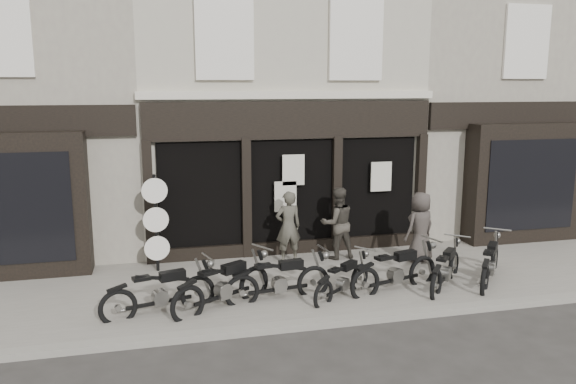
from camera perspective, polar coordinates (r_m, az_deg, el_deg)
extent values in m
plane|color=#2D2B28|center=(11.64, 3.96, -10.79)|extent=(90.00, 90.00, 0.00)
cube|color=slate|center=(12.42, 2.70, -9.06)|extent=(30.00, 4.20, 0.12)
cube|color=gray|center=(10.52, 6.07, -12.85)|extent=(30.00, 0.25, 0.13)
cube|color=#AFAA96|center=(16.65, -2.18, 10.15)|extent=(7.20, 6.00, 8.20)
cube|color=black|center=(13.66, 0.43, 7.31)|extent=(7.10, 0.18, 0.90)
cube|color=black|center=(13.97, 0.36, -0.68)|extent=(6.50, 0.10, 2.95)
cube|color=black|center=(14.22, 0.42, -5.80)|extent=(7.10, 0.20, 0.44)
cube|color=beige|center=(13.67, 0.41, 9.83)|extent=(7.30, 0.22, 0.18)
cube|color=silver|center=(13.42, -6.48, 15.51)|extent=(1.35, 0.12, 2.00)
cube|color=black|center=(13.45, -6.50, 15.50)|extent=(1.05, 0.06, 1.70)
cube|color=silver|center=(14.19, 6.92, 15.24)|extent=(1.35, 0.12, 2.00)
cube|color=black|center=(14.22, 6.88, 15.23)|extent=(1.05, 0.06, 1.70)
cube|color=black|center=(13.49, -13.93, -1.20)|extent=(0.22, 0.22, 3.00)
cube|color=black|center=(13.66, -4.24, -0.77)|extent=(0.22, 0.22, 3.00)
cube|color=black|center=(14.21, 4.95, -0.33)|extent=(0.22, 0.22, 3.00)
cube|color=black|center=(15.09, 13.26, 0.07)|extent=(0.22, 0.22, 3.00)
cube|color=beige|center=(13.67, 0.55, 2.25)|extent=(0.55, 0.04, 0.75)
cube|color=beige|center=(14.44, 9.43, 1.56)|extent=(0.55, 0.04, 0.75)
cube|color=beige|center=(13.74, -0.27, -0.46)|extent=(0.55, 0.04, 0.75)
cube|color=gray|center=(16.59, -24.51, 9.21)|extent=(5.50, 6.00, 8.20)
cube|color=black|center=(13.56, -26.30, -1.30)|extent=(3.20, 0.70, 3.20)
cube|color=black|center=(13.22, -26.62, -1.60)|extent=(2.60, 0.06, 2.40)
cube|color=black|center=(13.63, -26.66, 6.39)|extent=(5.40, 0.16, 0.70)
cube|color=gray|center=(18.96, 17.27, 9.75)|extent=(5.50, 6.00, 8.20)
cube|color=black|center=(16.37, 22.78, 0.87)|extent=(3.20, 0.70, 3.20)
cube|color=black|center=(16.09, 23.51, 0.66)|extent=(2.60, 0.06, 2.40)
cube|color=black|center=(16.43, 22.62, 7.24)|extent=(5.40, 0.16, 0.70)
cube|color=silver|center=(16.46, 23.08, 13.85)|extent=(1.30, 0.10, 1.90)
cube|color=black|center=(16.48, 23.02, 13.85)|extent=(1.00, 0.06, 1.60)
torus|color=black|center=(11.08, -9.15, -10.10)|extent=(0.71, 0.28, 0.71)
torus|color=black|center=(10.71, -16.89, -11.20)|extent=(0.71, 0.28, 0.71)
cube|color=black|center=(10.89, -12.94, -10.87)|extent=(1.20, 0.38, 0.06)
cube|color=gray|center=(10.86, -12.85, -10.44)|extent=(0.29, 0.25, 0.27)
cube|color=black|center=(10.79, -11.65, -8.30)|extent=(0.51, 0.30, 0.18)
cube|color=black|center=(10.63, -14.68, -8.49)|extent=(0.36, 0.28, 0.06)
cylinder|color=gray|center=(10.94, -8.13, -6.56)|extent=(0.20, 0.59, 0.04)
torus|color=black|center=(11.39, -3.49, -9.30)|extent=(0.69, 0.46, 0.74)
torus|color=black|center=(10.51, -10.15, -11.22)|extent=(0.69, 0.46, 0.74)
cube|color=black|center=(10.95, -6.67, -10.45)|extent=(1.14, 0.70, 0.07)
cube|color=gray|center=(10.93, -6.59, -10.00)|extent=(0.32, 0.30, 0.28)
cube|color=black|center=(10.94, -5.55, -7.66)|extent=(0.52, 0.41, 0.18)
cube|color=black|center=(10.58, -8.15, -8.12)|extent=(0.39, 0.35, 0.07)
cylinder|color=gray|center=(11.32, -2.61, -5.61)|extent=(0.35, 0.56, 0.04)
torus|color=black|center=(11.51, 2.57, -9.16)|extent=(0.71, 0.19, 0.71)
torus|color=black|center=(11.02, -4.71, -10.11)|extent=(0.71, 0.19, 0.71)
cube|color=black|center=(11.26, -0.98, -9.84)|extent=(1.23, 0.22, 0.06)
cube|color=gray|center=(11.24, -0.89, -9.43)|extent=(0.27, 0.22, 0.27)
cube|color=black|center=(11.19, 0.31, -7.38)|extent=(0.50, 0.24, 0.18)
cube|color=black|center=(10.99, -2.53, -7.51)|extent=(0.34, 0.25, 0.06)
cylinder|color=gray|center=(11.39, 3.66, -5.77)|extent=(0.12, 0.60, 0.04)
torus|color=black|center=(12.00, 7.27, -8.65)|extent=(0.53, 0.43, 0.61)
torus|color=black|center=(10.98, 3.62, -10.45)|extent=(0.53, 0.43, 0.61)
cube|color=black|center=(11.49, 5.53, -9.68)|extent=(0.88, 0.68, 0.05)
cube|color=gray|center=(11.48, 5.59, -9.32)|extent=(0.27, 0.26, 0.23)
cube|color=black|center=(11.54, 6.21, -7.44)|extent=(0.42, 0.37, 0.15)
cube|color=black|center=(11.13, 4.80, -7.90)|extent=(0.32, 0.31, 0.05)
cylinder|color=gray|center=(11.98, 7.84, -5.72)|extent=(0.34, 0.43, 0.03)
torus|color=black|center=(12.43, 13.46, -7.91)|extent=(0.72, 0.30, 0.72)
torus|color=black|center=(11.45, 7.82, -9.32)|extent=(0.72, 0.30, 0.72)
cube|color=black|center=(11.94, 10.75, -8.79)|extent=(1.22, 0.42, 0.06)
cube|color=gray|center=(11.92, 10.85, -8.38)|extent=(0.30, 0.26, 0.28)
cube|color=black|center=(11.96, 11.84, -6.32)|extent=(0.52, 0.32, 0.18)
cube|color=black|center=(11.57, 9.65, -6.61)|extent=(0.37, 0.30, 0.06)
cylinder|color=gray|center=(12.38, 14.38, -4.62)|extent=(0.22, 0.60, 0.04)
torus|color=black|center=(13.06, 16.45, -7.26)|extent=(0.53, 0.55, 0.67)
torus|color=black|center=(11.74, 14.80, -9.22)|extent=(0.53, 0.55, 0.67)
cube|color=black|center=(12.41, 15.66, -8.36)|extent=(0.84, 0.89, 0.06)
cube|color=gray|center=(12.40, 15.70, -7.98)|extent=(0.29, 0.29, 0.26)
cube|color=black|center=(12.51, 16.06, -6.04)|extent=(0.43, 0.45, 0.17)
cube|color=black|center=(11.98, 15.43, -6.55)|extent=(0.35, 0.35, 0.06)
cylinder|color=gray|center=(13.08, 16.83, -4.27)|extent=(0.44, 0.42, 0.04)
torus|color=black|center=(13.69, 20.20, -6.57)|extent=(0.53, 0.60, 0.71)
torus|color=black|center=(12.25, 19.34, -8.53)|extent=(0.53, 0.60, 0.71)
cube|color=black|center=(12.98, 19.78, -7.67)|extent=(0.84, 0.98, 0.06)
cube|color=gray|center=(12.98, 19.82, -7.29)|extent=(0.31, 0.31, 0.27)
cube|color=black|center=(13.10, 20.07, -5.33)|extent=(0.45, 0.48, 0.18)
cube|color=black|center=(12.53, 19.75, -5.82)|extent=(0.36, 0.37, 0.06)
cylinder|color=gray|center=(13.73, 20.50, -3.56)|extent=(0.48, 0.42, 0.04)
imported|color=#444138|center=(13.33, 0.02, -3.54)|extent=(0.66, 0.47, 1.72)
imported|color=#3A362F|center=(13.65, 5.03, -3.17)|extent=(0.90, 0.72, 1.75)
imported|color=#3D3633|center=(13.72, 13.29, -3.49)|extent=(0.96, 0.78, 1.69)
cylinder|color=black|center=(13.29, -13.04, -8.13)|extent=(0.37, 0.37, 0.06)
cylinder|color=black|center=(12.97, -13.25, -3.36)|extent=(0.07, 0.07, 2.34)
cylinder|color=black|center=(12.77, -13.41, 0.15)|extent=(0.57, 0.08, 0.57)
cylinder|color=silver|center=(12.75, -13.41, 0.13)|extent=(0.57, 0.05, 0.57)
cylinder|color=black|center=(12.91, -13.28, -2.74)|extent=(0.57, 0.08, 0.57)
cylinder|color=silver|center=(12.88, -13.28, -2.76)|extent=(0.57, 0.05, 0.57)
cylinder|color=black|center=(13.07, -13.16, -5.56)|extent=(0.57, 0.08, 0.57)
cylinder|color=silver|center=(13.05, -13.15, -5.59)|extent=(0.57, 0.05, 0.57)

